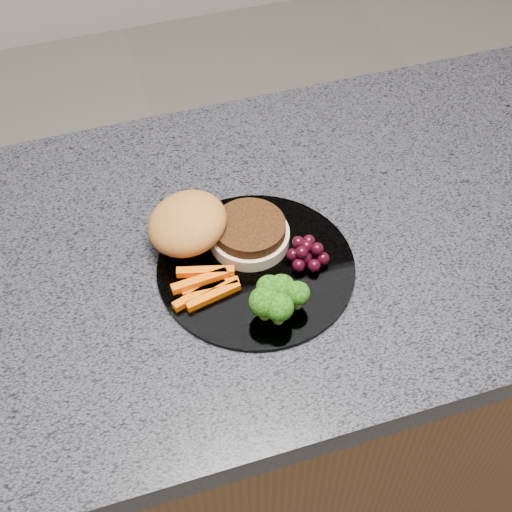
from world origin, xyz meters
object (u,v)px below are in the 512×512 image
(burger, at_px, (210,229))
(island_cabinet, at_px, (286,397))
(grape_bunch, at_px, (307,253))
(plate, at_px, (256,267))

(burger, bearing_deg, island_cabinet, 7.83)
(island_cabinet, distance_m, grape_bunch, 0.49)
(plate, relative_size, grape_bunch, 4.88)
(burger, relative_size, grape_bunch, 3.87)
(plate, xyz_separation_m, grape_bunch, (0.07, -0.01, 0.02))
(grape_bunch, bearing_deg, plate, 171.82)
(island_cabinet, bearing_deg, burger, 174.54)
(plate, height_order, burger, burger)
(island_cabinet, distance_m, burger, 0.52)
(island_cabinet, distance_m, plate, 0.48)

